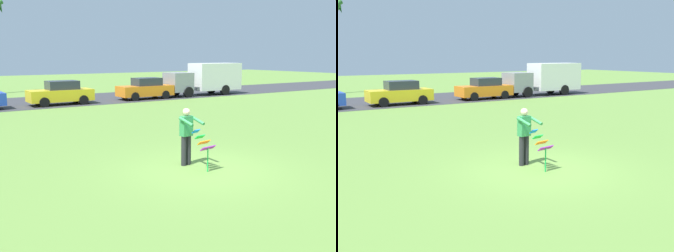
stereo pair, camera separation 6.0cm
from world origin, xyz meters
TOP-DOWN VIEW (x-y plane):
  - ground_plane at (0.00, 0.00)m, footprint 120.00×120.00m
  - road_strip at (0.00, 19.86)m, footprint 120.00×8.00m
  - person_kite_flyer at (-0.12, 0.62)m, footprint 0.58×0.68m
  - kite_held at (-0.06, -0.12)m, footprint 0.53×0.67m
  - parked_car_yellow at (1.61, 17.46)m, footprint 4.23×1.89m
  - parked_car_orange at (8.13, 17.46)m, footprint 4.21×1.86m
  - parked_truck_grey_van at (14.03, 17.46)m, footprint 6.73×2.19m

SIDE VIEW (x-z plane):
  - ground_plane at x=0.00m, z-range 0.00..0.00m
  - road_strip at x=0.00m, z-range 0.00..0.01m
  - parked_car_yellow at x=1.61m, z-range -0.03..1.57m
  - parked_car_orange at x=8.13m, z-range -0.03..1.57m
  - kite_held at x=-0.06m, z-range 0.20..1.37m
  - person_kite_flyer at x=-0.12m, z-range 0.09..1.82m
  - parked_truck_grey_van at x=14.03m, z-range 0.10..2.72m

